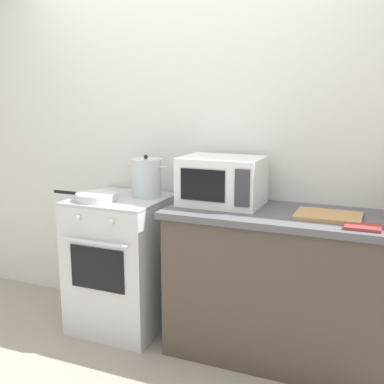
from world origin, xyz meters
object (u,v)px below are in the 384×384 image
(stove, at_px, (122,263))
(oven_mitt, at_px, (363,227))
(cutting_board, at_px, (328,216))
(stock_pot, at_px, (146,178))
(microwave, at_px, (222,181))
(frying_pan, at_px, (96,197))

(stove, relative_size, oven_mitt, 5.11)
(stove, height_order, cutting_board, cutting_board)
(stove, xyz_separation_m, stock_pot, (0.15, 0.10, 0.59))
(microwave, bearing_deg, frying_pan, -164.80)
(frying_pan, height_order, cutting_board, frying_pan)
(frying_pan, height_order, oven_mitt, frying_pan)
(stove, height_order, stock_pot, stock_pot)
(stove, height_order, frying_pan, frying_pan)
(frying_pan, bearing_deg, cutting_board, 5.42)
(stock_pot, xyz_separation_m, microwave, (0.55, -0.02, 0.02))
(stock_pot, height_order, frying_pan, stock_pot)
(stove, xyz_separation_m, cutting_board, (1.35, 0.00, 0.47))
(frying_pan, relative_size, microwave, 0.94)
(stock_pot, xyz_separation_m, frying_pan, (-0.25, -0.24, -0.10))
(microwave, distance_m, oven_mitt, 0.90)
(microwave, height_order, cutting_board, microwave)
(stock_pot, xyz_separation_m, oven_mitt, (1.40, -0.26, -0.12))
(frying_pan, distance_m, oven_mitt, 1.65)
(stove, bearing_deg, microwave, 6.51)
(microwave, height_order, oven_mitt, microwave)
(cutting_board, xyz_separation_m, oven_mitt, (0.19, -0.16, -0.00))
(stove, xyz_separation_m, frying_pan, (-0.10, -0.14, 0.48))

